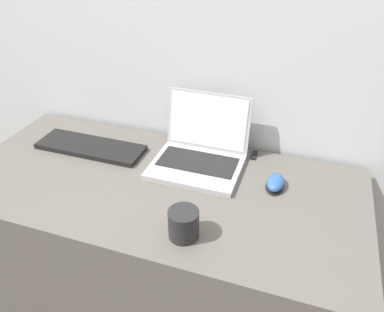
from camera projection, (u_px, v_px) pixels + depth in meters
The scene contains 7 objects.
wall_back at pixel (191, 18), 1.36m from camera, with size 7.00×0.04×2.50m.
desk at pixel (161, 258), 1.53m from camera, with size 1.45×0.67×0.77m.
laptop at pixel (200, 151), 1.41m from camera, with size 0.33×0.30×0.24m.
drink_cup at pixel (184, 223), 1.08m from camera, with size 0.09×0.09×0.09m.
computer_mouse at pixel (275, 183), 1.30m from camera, with size 0.06×0.11×0.04m.
external_keyboard at pixel (91, 147), 1.51m from camera, with size 0.44×0.14×0.02m.
usb_stick at pixel (254, 155), 1.47m from camera, with size 0.02×0.06×0.01m.
Camera 1 is at (0.47, -0.63, 1.56)m, focal length 35.00 mm.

